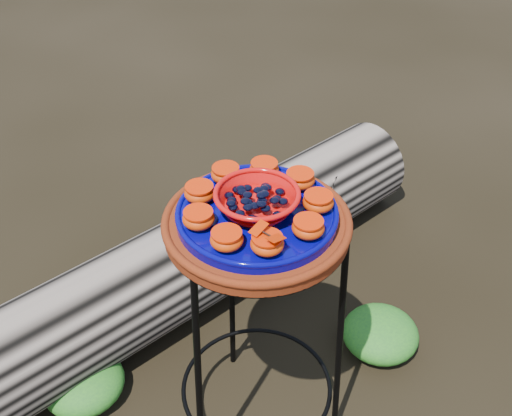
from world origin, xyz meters
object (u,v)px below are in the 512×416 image
object	(u,v)px
cobalt_plate	(257,215)
plant_stand	(257,337)
red_bowl	(257,202)
terracotta_saucer	(257,225)
driftwood_log	(208,252)

from	to	relation	value
cobalt_plate	plant_stand	bearing A→B (deg)	0.00
plant_stand	red_bowl	distance (m)	0.43
red_bowl	terracotta_saucer	bearing A→B (deg)	0.00
plant_stand	terracotta_saucer	world-z (taller)	terracotta_saucer
red_bowl	driftwood_log	xyz separation A→B (m)	(0.02, 0.56, -0.62)
driftwood_log	terracotta_saucer	bearing A→B (deg)	-92.55
cobalt_plate	red_bowl	world-z (taller)	red_bowl
terracotta_saucer	driftwood_log	bearing A→B (deg)	87.45
terracotta_saucer	red_bowl	bearing A→B (deg)	0.00
terracotta_saucer	red_bowl	xyz separation A→B (m)	(0.00, 0.00, 0.06)
red_bowl	driftwood_log	world-z (taller)	red_bowl
cobalt_plate	red_bowl	bearing A→B (deg)	0.00
cobalt_plate	red_bowl	distance (m)	0.04
plant_stand	driftwood_log	size ratio (longest dim) A/B	0.41
terracotta_saucer	cobalt_plate	size ratio (longest dim) A/B	1.17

